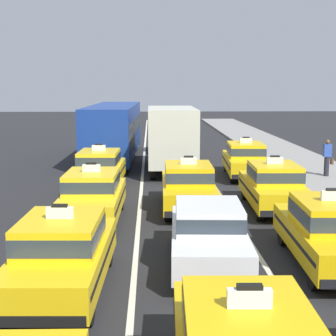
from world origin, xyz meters
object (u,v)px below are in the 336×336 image
(taxi_left_fourth, at_px, (100,169))
(taxi_right_second, at_px, (330,231))
(sedan_center_second, at_px, (208,233))
(taxi_right_third, at_px, (273,185))
(taxi_center_fifth, at_px, (169,138))
(taxi_left_second, at_px, (62,253))
(box_truck_center_fourth, at_px, (171,137))
(bus_left_fifth, at_px, (114,129))
(taxi_right_fourth, at_px, (245,159))
(taxi_left_third, at_px, (93,195))
(taxi_center_third, at_px, (188,186))
(pedestrian_mid_block, at_px, (327,158))

(taxi_left_fourth, bearing_deg, taxi_right_second, -55.01)
(sedan_center_second, height_order, taxi_right_third, taxi_right_third)
(taxi_center_fifth, bearing_deg, taxi_left_second, -97.79)
(box_truck_center_fourth, relative_size, taxi_center_fifth, 1.51)
(taxi_left_fourth, bearing_deg, taxi_right_third, -29.86)
(bus_left_fifth, distance_m, taxi_right_fourth, 9.03)
(taxi_left_second, bearing_deg, taxi_right_second, 12.52)
(box_truck_center_fourth, bearing_deg, taxi_left_fourth, -125.95)
(taxi_right_fourth, bearing_deg, taxi_left_third, -129.87)
(taxi_left_fourth, xyz_separation_m, taxi_center_fifth, (3.38, 11.96, 0.00))
(sedan_center_second, bearing_deg, taxi_left_fourth, 111.01)
(taxi_left_second, height_order, taxi_right_fourth, same)
(taxi_center_third, relative_size, taxi_right_fourth, 0.99)
(taxi_left_third, relative_size, box_truck_center_fourth, 0.66)
(box_truck_center_fourth, height_order, taxi_right_fourth, box_truck_center_fourth)
(taxi_right_fourth, bearing_deg, box_truck_center_fourth, 151.61)
(bus_left_fifth, xyz_separation_m, taxi_right_third, (6.48, -12.31, -0.94))
(taxi_left_second, bearing_deg, taxi_left_third, 89.93)
(taxi_left_second, bearing_deg, pedestrian_mid_block, 51.16)
(bus_left_fifth, bearing_deg, sedan_center_second, -78.82)
(bus_left_fifth, bearing_deg, pedestrian_mid_block, -32.61)
(sedan_center_second, height_order, taxi_right_fourth, taxi_right_fourth)
(taxi_left_third, bearing_deg, taxi_center_fifth, 79.74)
(bus_left_fifth, distance_m, taxi_center_third, 12.80)
(taxi_center_fifth, height_order, taxi_right_third, same)
(taxi_left_fourth, height_order, sedan_center_second, taxi_left_fourth)
(taxi_left_fourth, relative_size, taxi_right_fourth, 0.99)
(taxi_right_fourth, bearing_deg, bus_left_fifth, 137.89)
(bus_left_fifth, relative_size, taxi_center_fifth, 2.44)
(bus_left_fifth, height_order, sedan_center_second, bus_left_fifth)
(box_truck_center_fourth, bearing_deg, taxi_right_second, -76.49)
(box_truck_center_fourth, bearing_deg, taxi_right_fourth, -28.39)
(taxi_center_fifth, relative_size, taxi_right_second, 1.00)
(taxi_right_second, relative_size, pedestrian_mid_block, 2.69)
(taxi_right_third, bearing_deg, taxi_right_fourth, 88.29)
(box_truck_center_fourth, bearing_deg, taxi_left_second, -100.98)
(taxi_left_fourth, distance_m, taxi_center_third, 5.09)
(pedestrian_mid_block, bearing_deg, box_truck_center_fourth, 160.79)
(taxi_left_third, bearing_deg, taxi_right_third, 12.53)
(taxi_left_second, xyz_separation_m, taxi_right_second, (6.24, 1.39, 0.00))
(taxi_right_third, bearing_deg, taxi_right_second, -89.89)
(taxi_right_third, bearing_deg, sedan_center_second, -118.11)
(taxi_center_third, height_order, pedestrian_mid_block, taxi_center_third)
(taxi_left_third, relative_size, taxi_center_third, 1.00)
(bus_left_fifth, xyz_separation_m, taxi_right_fourth, (6.66, -6.02, -0.94))
(taxi_center_fifth, distance_m, pedestrian_mid_block, 12.28)
(taxi_center_third, bearing_deg, box_truck_center_fourth, 91.90)
(taxi_right_second, relative_size, taxi_right_third, 1.00)
(taxi_left_second, height_order, bus_left_fifth, bus_left_fifth)
(taxi_center_third, bearing_deg, taxi_left_third, -156.20)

